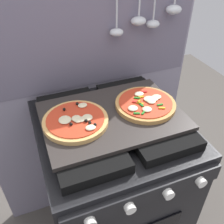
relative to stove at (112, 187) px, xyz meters
name	(u,v)px	position (x,y,z in m)	size (l,w,h in m)	color
kitchen_backsplash	(89,97)	(0.00, 0.34, 0.34)	(1.10, 0.09, 1.55)	gray
stove	(112,187)	(0.00, 0.00, 0.00)	(0.60, 0.64, 0.90)	black
baking_tray	(112,116)	(0.00, 0.00, 0.46)	(0.54, 0.38, 0.02)	#2D2826
pizza_left	(76,121)	(-0.14, 0.00, 0.48)	(0.24, 0.24, 0.03)	tan
pizza_right	(145,103)	(0.15, 0.00, 0.48)	(0.24, 0.24, 0.03)	#C18947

